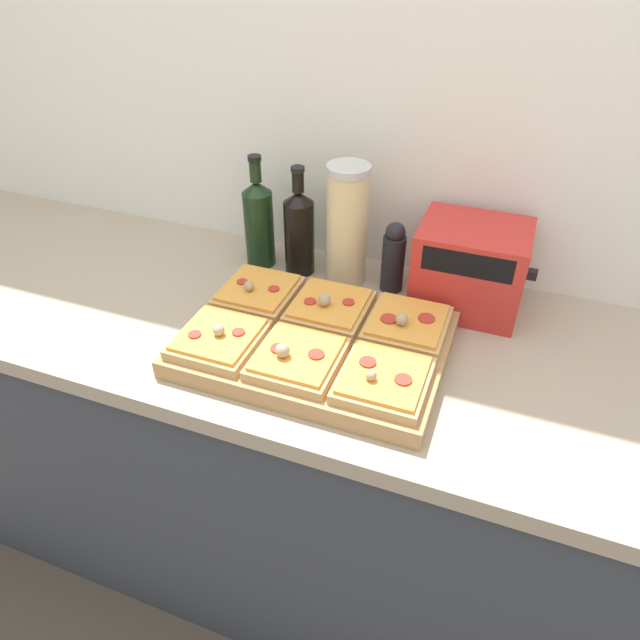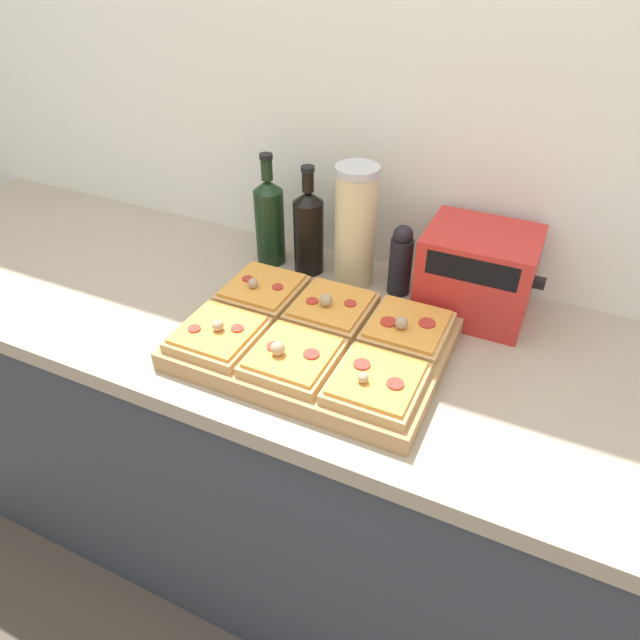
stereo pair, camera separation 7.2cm
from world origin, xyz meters
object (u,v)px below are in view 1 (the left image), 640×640
Objects in this scene: cutting_board at (315,344)px; grain_jar_tall at (347,226)px; olive_oil_bottle at (259,222)px; wine_bottle at (299,231)px; toaster_oven at (470,267)px; pepper_mill at (393,258)px.

grain_jar_tall reaches higher than cutting_board.
olive_oil_bottle is (-0.26, 0.29, 0.10)m from cutting_board.
cutting_board is 1.94× the size of wine_bottle.
cutting_board is 0.39m from toaster_oven.
toaster_oven is at bearing -1.39° from pepper_mill.
wine_bottle is 0.24m from pepper_mill.
toaster_oven is at bearing -0.47° from olive_oil_bottle.
cutting_board is 3.02× the size of pepper_mill.
pepper_mill is (0.34, -0.00, -0.03)m from olive_oil_bottle.
grain_jar_tall reaches higher than toaster_oven.
pepper_mill reaches higher than cutting_board.
toaster_oven is (0.41, -0.00, -0.01)m from wine_bottle.
toaster_oven is (0.18, -0.00, 0.01)m from pepper_mill.
pepper_mill is 0.18m from toaster_oven.
cutting_board is 0.40m from olive_oil_bottle.
grain_jar_tall is (0.12, 0.00, 0.04)m from wine_bottle.
olive_oil_bottle is 0.35m from pepper_mill.
wine_bottle is 0.13m from grain_jar_tall.
cutting_board is at bearing -106.34° from pepper_mill.
olive_oil_bottle is 1.63× the size of pepper_mill.
olive_oil_bottle is 1.04× the size of wine_bottle.
wine_bottle is 1.56× the size of pepper_mill.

